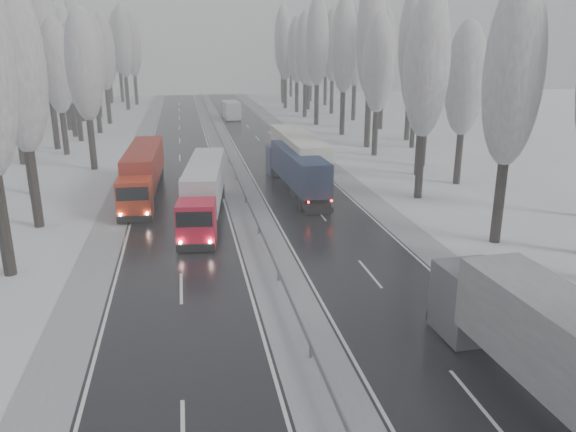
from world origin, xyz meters
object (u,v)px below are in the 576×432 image
object	(u,v)px
truck_blue_box	(296,167)
box_truck_distant	(231,110)
truck_red_white	(204,187)
truck_red_red	(143,169)
truck_cream_box	(295,152)

from	to	relation	value
truck_blue_box	box_truck_distant	world-z (taller)	truck_blue_box
truck_red_white	truck_red_red	distance (m)	8.31
truck_blue_box	truck_red_red	size ratio (longest dim) A/B	0.96
truck_blue_box	truck_red_red	bearing A→B (deg)	173.29
truck_cream_box	truck_red_white	xyz separation A→B (m)	(-9.06, -10.72, -0.31)
box_truck_distant	truck_red_white	bearing A→B (deg)	-99.60
truck_blue_box	truck_red_white	world-z (taller)	truck_red_white
truck_blue_box	box_truck_distant	distance (m)	50.77
truck_cream_box	truck_red_red	size ratio (longest dim) A/B	1.11
box_truck_distant	truck_red_white	xyz separation A→B (m)	(-6.91, -56.51, 0.74)
truck_blue_box	truck_red_white	bearing A→B (deg)	-146.79
box_truck_distant	truck_red_red	bearing A→B (deg)	-105.89
truck_blue_box	truck_red_red	xyz separation A→B (m)	(-12.90, 1.01, 0.09)
box_truck_distant	truck_red_white	size ratio (longest dim) A/B	0.53
box_truck_distant	truck_red_white	world-z (taller)	truck_red_white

